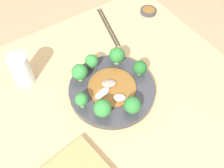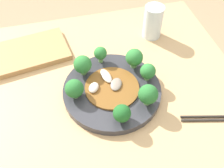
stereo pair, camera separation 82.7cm
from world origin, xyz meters
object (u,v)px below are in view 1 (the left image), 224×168
stirfry_center (111,88)px  chopsticks (108,26)px  broccoli_southwest (80,72)px  drinking_glass (21,70)px  sauce_dish (148,11)px  broccoli_east (132,105)px  plate (112,89)px  broccoli_south (81,99)px  broccoli_southeast (103,108)px  broccoli_west (92,61)px  broccoli_north (140,68)px  broccoli_northwest (117,55)px

stirfry_center → chopsticks: (-0.29, 0.17, -0.03)m
broccoli_southwest → stirfry_center: size_ratio=0.42×
drinking_glass → sauce_dish: (-0.06, 0.60, -0.05)m
broccoli_east → chopsticks: broccoli_east is taller
plate → broccoli_southwest: bearing=-141.5°
plate → sauce_dish: plate is taller
broccoli_south → broccoli_southwest: bearing=153.3°
broccoli_southeast → broccoli_east: bearing=65.2°
broccoli_southwest → broccoli_south: bearing=-26.7°
broccoli_southwest → stirfry_center: bearing=35.5°
broccoli_south → stirfry_center: (-0.00, 0.11, -0.03)m
broccoli_west → broccoli_north: 0.17m
broccoli_northwest → chopsticks: broccoli_northwest is taller
plate → broccoli_southeast: broccoli_southeast is taller
plate → broccoli_east: 0.12m
broccoli_southeast → broccoli_northwest: 0.22m
broccoli_north → sauce_dish: broccoli_north is taller
drinking_glass → broccoli_southwest: bearing=53.1°
broccoli_west → broccoli_north: broccoli_west is taller
broccoli_east → drinking_glass: (-0.32, -0.23, 0.00)m
stirfry_center → sauce_dish: (-0.27, 0.37, -0.02)m
broccoli_southeast → stirfry_center: 0.11m
broccoli_south → sauce_dish: bearing=119.1°
drinking_glass → stirfry_center: bearing=46.7°
broccoli_southwest → drinking_glass: 0.20m
broccoli_east → drinking_glass: drinking_glass is taller
broccoli_southeast → broccoli_southwest: same height
broccoli_southwest → drinking_glass: bearing=-126.9°
stirfry_center → sauce_dish: 0.46m
broccoli_southwest → sauce_dish: 0.47m
broccoli_east → broccoli_northwest: (-0.19, 0.07, 0.00)m
stirfry_center → chopsticks: bearing=149.0°
broccoli_north → broccoli_south: 0.23m
broccoli_west → broccoli_south: size_ratio=1.01×
plate → broccoli_southwest: (-0.09, -0.07, 0.05)m
broccoli_southwest → chopsticks: (-0.19, 0.24, -0.06)m
stirfry_center → broccoli_north: bearing=90.8°
broccoli_south → broccoli_northwest: size_ratio=0.85×
broccoli_southeast → drinking_glass: 0.32m
plate → chopsticks: size_ratio=1.23×
stirfry_center → sauce_dish: stirfry_center is taller
broccoli_south → sauce_dish: 0.56m
drinking_glass → broccoli_southeast: bearing=27.9°
broccoli_northwest → broccoli_southwest: same height
broccoli_east → stirfry_center: (-0.11, -0.01, -0.03)m
broccoli_northwest → stirfry_center: 0.12m
broccoli_southeast → broccoli_northwest: same height
broccoli_northwest → drinking_glass: drinking_glass is taller
plate → broccoli_northwest: 0.12m
broccoli_southeast → stirfry_center: bearing=131.7°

